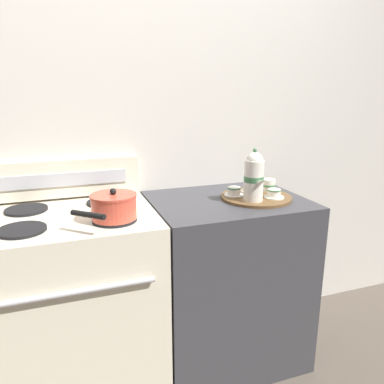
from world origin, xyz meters
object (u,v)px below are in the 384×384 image
(teapot, at_px, (254,176))
(teacup_left, at_px, (250,188))
(teacup_right, at_px, (234,191))
(teacup_front, at_px, (274,194))
(stove, at_px, (77,306))
(saucepan, at_px, (113,206))
(creamer_jug, at_px, (269,185))
(serving_tray, at_px, (256,197))

(teapot, height_order, teacup_left, teapot)
(teacup_left, distance_m, teacup_right, 0.12)
(teacup_right, height_order, teacup_front, same)
(teapot, relative_size, teacup_front, 2.53)
(stove, xyz_separation_m, saucepan, (0.18, -0.14, 0.52))
(teacup_left, distance_m, creamer_jug, 0.10)
(stove, xyz_separation_m, serving_tray, (0.91, -0.04, 0.46))
(serving_tray, bearing_deg, creamer_jug, 29.98)
(stove, distance_m, teacup_front, 1.09)
(serving_tray, bearing_deg, teacup_left, 82.77)
(creamer_jug, bearing_deg, teacup_right, -174.82)
(creamer_jug, bearing_deg, teacup_front, -108.88)
(stove, xyz_separation_m, teapot, (0.85, -0.10, 0.58))
(teacup_left, distance_m, teacup_front, 0.16)
(saucepan, relative_size, teapot, 1.09)
(stove, relative_size, teacup_front, 9.10)
(stove, distance_m, saucepan, 0.56)
(teapot, xyz_separation_m, teacup_front, (0.12, 0.01, -0.10))
(saucepan, height_order, teapot, teapot)
(teacup_left, relative_size, creamer_jug, 1.39)
(serving_tray, xyz_separation_m, teacup_left, (0.01, 0.09, 0.03))
(saucepan, bearing_deg, teacup_right, 13.12)
(teacup_front, bearing_deg, creamer_jug, 71.12)
(saucepan, xyz_separation_m, teapot, (0.67, 0.03, 0.07))
(stove, distance_m, teacup_left, 1.04)
(stove, bearing_deg, teacup_front, -5.64)
(teacup_front, bearing_deg, stove, 174.36)
(teacup_right, bearing_deg, stove, -179.44)
(serving_tray, distance_m, teacup_front, 0.09)
(saucepan, xyz_separation_m, serving_tray, (0.73, 0.10, -0.06))
(teacup_left, relative_size, teacup_front, 1.00)
(serving_tray, relative_size, teacup_front, 3.55)
(teacup_front, bearing_deg, teacup_right, 148.51)
(saucepan, relative_size, creamer_jug, 3.85)
(teapot, bearing_deg, teacup_right, 113.39)
(saucepan, xyz_separation_m, creamer_jug, (0.84, 0.17, -0.02))
(stove, xyz_separation_m, teacup_front, (0.97, -0.10, 0.49))
(teapot, height_order, teacup_front, teapot)
(saucepan, bearing_deg, stove, 142.11)
(teacup_left, bearing_deg, serving_tray, -97.23)
(stove, height_order, teacup_left, teacup_left)
(teacup_left, bearing_deg, teapot, -113.33)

